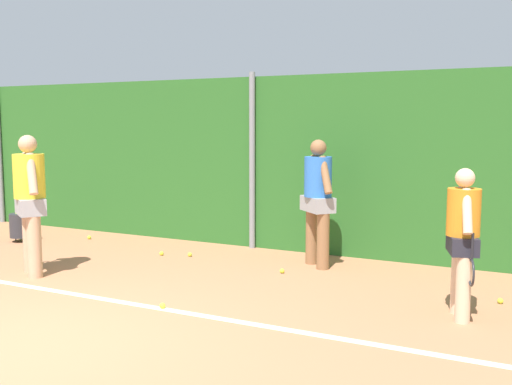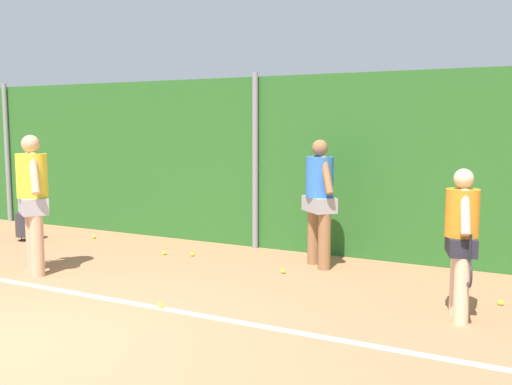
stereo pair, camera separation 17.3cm
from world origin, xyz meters
TOP-DOWN VIEW (x-y plane):
  - ground_plane at (0.00, 1.52)m, footprint 31.73×31.73m
  - hedge_fence_backdrop at (0.00, 5.18)m, footprint 20.62×0.25m
  - fence_post_left at (-5.95, 5.01)m, footprint 0.10×0.10m
  - fence_post_center at (0.00, 5.01)m, footprint 0.10×0.10m
  - court_baseline_paint at (0.00, 1.61)m, footprint 15.07×0.10m
  - player_foreground_near at (-1.93, 2.09)m, footprint 0.77×0.59m
  - player_midcourt at (3.62, 2.79)m, footprint 0.40×0.72m
  - player_backcourt_far at (1.43, 4.28)m, footprint 0.61×0.60m
  - ball_hopper at (-3.92, 3.67)m, footprint 0.36×0.36m
  - tennis_ball_0 at (1.14, 3.67)m, footprint 0.07×0.07m
  - tennis_ball_1 at (0.57, 1.62)m, footprint 0.07×0.07m
  - tennis_ball_4 at (3.97, 3.52)m, footprint 0.07×0.07m
  - tennis_ball_5 at (-2.97, 4.36)m, footprint 0.07×0.07m
  - tennis_ball_6 at (-0.58, 3.98)m, footprint 0.07×0.07m
  - tennis_ball_7 at (-1.03, 3.85)m, footprint 0.07×0.07m

SIDE VIEW (x-z plane):
  - ground_plane at x=0.00m, z-range 0.00..0.00m
  - court_baseline_paint at x=0.00m, z-range 0.00..0.01m
  - tennis_ball_0 at x=1.14m, z-range 0.00..0.07m
  - tennis_ball_1 at x=0.57m, z-range 0.00..0.07m
  - tennis_ball_4 at x=3.97m, z-range 0.00..0.07m
  - tennis_ball_5 at x=-2.97m, z-range 0.00..0.07m
  - tennis_ball_6 at x=-0.58m, z-range 0.00..0.07m
  - tennis_ball_7 at x=-1.03m, z-range 0.00..0.07m
  - ball_hopper at x=-3.92m, z-range 0.03..0.55m
  - player_midcourt at x=3.62m, z-range 0.10..1.71m
  - player_backcourt_far at x=1.43m, z-range 0.12..1.97m
  - player_foreground_near at x=-1.93m, z-range 0.12..2.04m
  - hedge_fence_backdrop at x=0.00m, z-range 0.00..2.84m
  - fence_post_left at x=-5.95m, z-range 0.00..2.91m
  - fence_post_center at x=0.00m, z-range 0.00..2.91m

